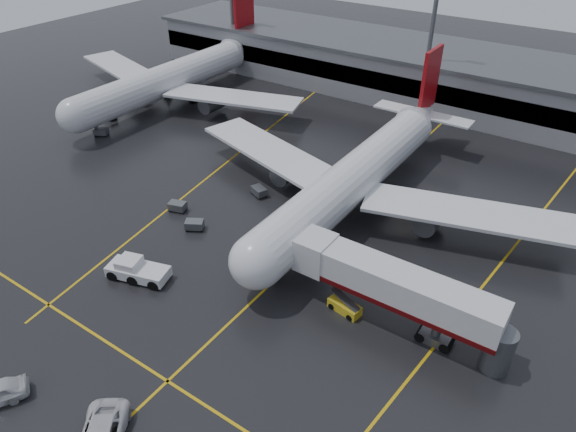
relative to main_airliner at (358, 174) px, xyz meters
The scene contains 17 objects.
ground 10.57m from the main_airliner, 90.00° to the right, with size 220.00×220.00×0.00m, color black.
apron_line_centre 10.57m from the main_airliner, 90.00° to the right, with size 0.25×90.00×0.02m, color gold.
apron_line_stop 31.98m from the main_airliner, 90.00° to the right, with size 60.00×0.25×0.02m, color gold.
apron_line_left 20.44m from the main_airliner, behind, with size 0.25×70.00×0.02m, color gold.
apron_line_right 18.49m from the main_airliner, ahead, with size 0.25×70.00×0.02m, color gold.
terminal 38.23m from the main_airliner, 90.00° to the left, with size 122.00×19.00×8.60m.
light_mast_mid 34.26m from the main_airliner, 98.80° to the left, with size 3.00×1.20×25.45m.
main_airliner is the anchor object (origin of this frame).
second_airliner 43.68m from the main_airliner, 164.05° to the left, with size 48.80×45.60×14.10m.
jet_bridge 19.68m from the main_airliner, 52.90° to the right, with size 19.90×3.40×6.05m.
pushback_tractor 27.08m from the main_airliner, 115.53° to the right, with size 6.60×4.13×2.20m.
belt_loader 18.89m from the main_airliner, 65.19° to the right, with size 3.32×1.91×1.99m.
baggage_cart_a 19.81m from the main_airliner, 130.19° to the right, with size 2.38×2.15×1.12m.
baggage_cart_b 21.70m from the main_airliner, 142.03° to the right, with size 2.29×1.83×1.12m.
baggage_cart_c 12.55m from the main_airliner, 155.65° to the right, with size 2.34×1.96×1.12m.
baggage_cart_d 45.31m from the main_airliner, behind, with size 2.02×1.33×1.12m.
baggage_cart_e 41.71m from the main_airliner, behind, with size 2.38×2.11×1.12m.
Camera 1 is at (23.14, -38.96, 34.00)m, focal length 32.47 mm.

